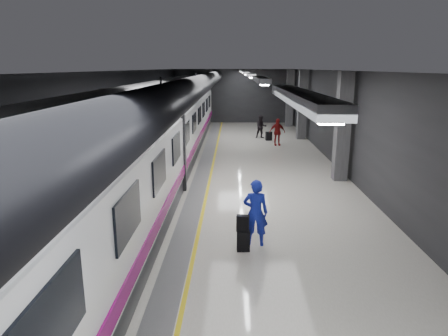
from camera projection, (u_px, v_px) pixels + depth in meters
ground at (232, 193)px, 15.16m from camera, size 40.00×40.00×0.00m
platform_hall at (225, 97)px, 15.23m from camera, size 10.02×40.02×4.51m
train at (144, 139)px, 14.73m from camera, size 3.05×38.00×4.05m
traveler_main at (256, 213)px, 10.55m from camera, size 0.70×0.49×1.82m
suitcase_main at (243, 241)px, 10.34m from camera, size 0.34×0.23×0.54m
shoulder_bag at (243, 223)px, 10.26m from camera, size 0.34×0.21×0.42m
traveler_far_a at (261, 127)px, 26.75m from camera, size 0.82×0.68×1.54m
traveler_far_b at (277, 132)px, 24.25m from camera, size 1.01×0.55×1.64m
suitcase_far at (269, 136)px, 26.01m from camera, size 0.43×0.33×0.56m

